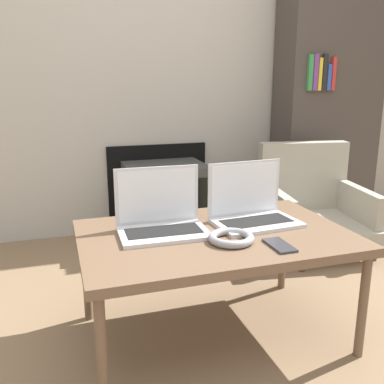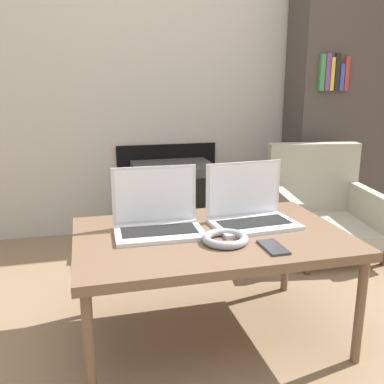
% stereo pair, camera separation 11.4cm
% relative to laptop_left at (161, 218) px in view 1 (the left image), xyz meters
% --- Properties ---
extents(wall_back, '(7.00, 0.08, 2.60)m').
position_rel_laptop_left_xyz_m(wall_back, '(0.20, 1.39, 0.77)').
color(wall_back, '#ADA89E').
rests_on(wall_back, ground_plane).
extents(table, '(1.07, 0.68, 0.46)m').
position_rel_laptop_left_xyz_m(table, '(0.20, -0.08, -0.09)').
color(table, brown).
rests_on(table, ground_plane).
extents(laptop_left, '(0.35, 0.24, 0.25)m').
position_rel_laptop_left_xyz_m(laptop_left, '(0.00, 0.00, 0.00)').
color(laptop_left, silver).
rests_on(laptop_left, table).
extents(laptop_right, '(0.36, 0.25, 0.25)m').
position_rel_laptop_left_xyz_m(laptop_right, '(0.40, -0.00, 0.00)').
color(laptop_right, silver).
rests_on(laptop_right, table).
extents(headphones, '(0.17, 0.17, 0.03)m').
position_rel_laptop_left_xyz_m(headphones, '(0.22, -0.19, -0.04)').
color(headphones, gray).
rests_on(headphones, table).
extents(phone, '(0.07, 0.15, 0.01)m').
position_rel_laptop_left_xyz_m(phone, '(0.37, -0.29, -0.05)').
color(phone, '#333338').
rests_on(phone, table).
extents(tv, '(0.53, 0.45, 0.51)m').
position_rel_laptop_left_xyz_m(tv, '(0.31, 1.12, -0.26)').
color(tv, '#383838').
rests_on(tv, ground_plane).
extents(armchair, '(0.69, 0.70, 0.66)m').
position_rel_laptop_left_xyz_m(armchair, '(1.17, 0.71, -0.23)').
color(armchair, gray).
rests_on(armchair, ground_plane).
extents(bookshelf, '(0.76, 0.32, 1.80)m').
position_rel_laptop_left_xyz_m(bookshelf, '(1.58, 1.19, 0.38)').
color(bookshelf, '#3F3833').
rests_on(bookshelf, ground_plane).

